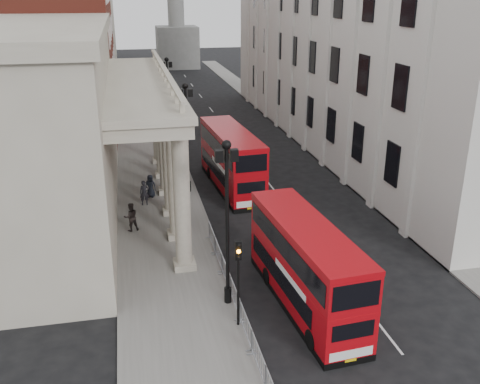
{
  "coord_description": "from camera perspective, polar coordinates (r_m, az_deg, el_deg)",
  "views": [
    {
      "loc": [
        -4.82,
        -18.58,
        14.66
      ],
      "look_at": [
        1.65,
        11.63,
        2.97
      ],
      "focal_mm": 40.0,
      "sensor_mm": 36.0,
      "label": 1
    }
  ],
  "objects": [
    {
      "name": "ground",
      "position": [
        24.15,
        2.03,
        -16.67
      ],
      "size": [
        260.0,
        260.0,
        0.0
      ],
      "primitive_type": "plane",
      "color": "black",
      "rests_on": "ground"
    },
    {
      "name": "sidewalk_west",
      "position": [
        50.76,
        -9.54,
        3.71
      ],
      "size": [
        6.0,
        140.0,
        0.12
      ],
      "primitive_type": "cube",
      "color": "slate",
      "rests_on": "ground"
    },
    {
      "name": "sidewalk_east",
      "position": [
        53.93,
        8.28,
        4.79
      ],
      "size": [
        3.0,
        140.0,
        0.12
      ],
      "primitive_type": "cube",
      "color": "slate",
      "rests_on": "ground"
    },
    {
      "name": "kerb",
      "position": [
        50.95,
        -6.22,
        3.95
      ],
      "size": [
        0.2,
        140.0,
        0.14
      ],
      "primitive_type": "cube",
      "color": "slate",
      "rests_on": "ground"
    },
    {
      "name": "portico_building",
      "position": [
        38.02,
        -20.47,
        6.24
      ],
      "size": [
        9.0,
        28.0,
        12.0
      ],
      "primitive_type": "cube",
      "color": "#9D9583",
      "rests_on": "ground"
    },
    {
      "name": "brick_building",
      "position": [
        66.92,
        -17.7,
        16.66
      ],
      "size": [
        9.0,
        32.0,
        22.0
      ],
      "primitive_type": "cube",
      "color": "maroon",
      "rests_on": "ground"
    },
    {
      "name": "west_building_far",
      "position": [
        98.86,
        -16.11,
        17.26
      ],
      "size": [
        9.0,
        30.0,
        20.0
      ],
      "primitive_type": "cube",
      "color": "#9D9583",
      "rests_on": "ground"
    },
    {
      "name": "east_building",
      "position": [
        54.74,
        10.82,
        18.11
      ],
      "size": [
        8.0,
        55.0,
        25.0
      ],
      "primitive_type": "cube",
      "color": "beige",
      "rests_on": "ground"
    },
    {
      "name": "lamp_post_south",
      "position": [
        24.96,
        -1.39,
        -2.28
      ],
      "size": [
        1.05,
        0.44,
        8.32
      ],
      "color": "black",
      "rests_on": "sidewalk_west"
    },
    {
      "name": "lamp_post_mid",
      "position": [
        40.02,
        -5.71,
        6.52
      ],
      "size": [
        1.05,
        0.44,
        8.32
      ],
      "color": "black",
      "rests_on": "sidewalk_west"
    },
    {
      "name": "lamp_post_north",
      "position": [
        55.61,
        -7.67,
        10.44
      ],
      "size": [
        1.05,
        0.44,
        8.32
      ],
      "color": "black",
      "rests_on": "sidewalk_west"
    },
    {
      "name": "traffic_light",
      "position": [
        23.98,
        -0.2,
        -8.09
      ],
      "size": [
        0.28,
        0.33,
        4.3
      ],
      "color": "black",
      "rests_on": "sidewalk_west"
    },
    {
      "name": "crowd_barriers",
      "position": [
        25.47,
        0.03,
        -12.6
      ],
      "size": [
        0.5,
        18.75,
        1.1
      ],
      "color": "gray",
      "rests_on": "sidewalk_west"
    },
    {
      "name": "bus_near",
      "position": [
        26.31,
        7.01,
        -7.61
      ],
      "size": [
        3.15,
        10.1,
        4.29
      ],
      "rotation": [
        0.0,
        0.0,
        0.08
      ],
      "color": "#B1080F",
      "rests_on": "ground"
    },
    {
      "name": "bus_far",
      "position": [
        41.65,
        -0.93,
        3.61
      ],
      "size": [
        3.29,
        10.82,
        4.61
      ],
      "rotation": [
        0.0,
        0.0,
        0.07
      ],
      "color": "#A5070E",
      "rests_on": "ground"
    },
    {
      "name": "pedestrian_a",
      "position": [
        38.98,
        -10.17,
        -0.09
      ],
      "size": [
        0.67,
        0.44,
        1.82
      ],
      "primitive_type": "imported",
      "rotation": [
        0.0,
        0.0,
        0.01
      ],
      "color": "black",
      "rests_on": "sidewalk_west"
    },
    {
      "name": "pedestrian_b",
      "position": [
        34.94,
        -11.56,
        -2.63
      ],
      "size": [
        1.06,
        0.92,
        1.89
      ],
      "primitive_type": "imported",
      "rotation": [
        0.0,
        0.0,
        3.39
      ],
      "color": "black",
      "rests_on": "sidewalk_west"
    },
    {
      "name": "pedestrian_c",
      "position": [
        40.4,
        -9.53,
        0.64
      ],
      "size": [
        0.98,
        0.8,
        1.74
      ],
      "primitive_type": "imported",
      "rotation": [
        0.0,
        0.0,
        5.95
      ],
      "color": "black",
      "rests_on": "sidewalk_west"
    }
  ]
}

